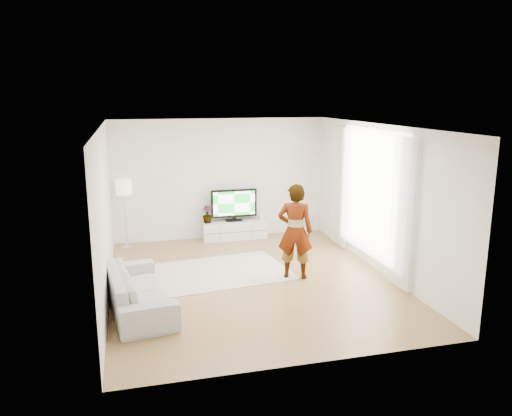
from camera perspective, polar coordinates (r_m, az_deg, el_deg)
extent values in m
plane|color=#A77E4B|center=(9.23, -0.51, -8.28)|extent=(6.00, 6.00, 0.00)
plane|color=white|center=(8.63, -0.55, 9.34)|extent=(6.00, 6.00, 0.00)
cube|color=white|center=(8.59, -16.94, -0.68)|extent=(0.02, 6.00, 2.80)
cube|color=white|center=(9.72, 13.93, 1.02)|extent=(0.02, 6.00, 2.80)
cube|color=white|center=(11.71, -4.06, 3.32)|extent=(5.00, 0.02, 2.80)
cube|color=white|center=(6.06, 6.32, -5.75)|extent=(5.00, 0.02, 2.80)
cube|color=white|center=(9.96, 13.03, 1.64)|extent=(0.01, 2.60, 2.50)
cube|color=white|center=(8.83, 16.38, -0.62)|extent=(0.04, 0.70, 2.60)
cube|color=white|center=(11.10, 9.58, 2.38)|extent=(0.04, 0.70, 2.60)
cube|color=silver|center=(11.79, -2.47, -2.51)|extent=(1.51, 0.42, 0.42)
cube|color=black|center=(11.59, -2.25, -2.78)|extent=(1.46, 0.00, 0.01)
cube|color=black|center=(11.52, -4.09, -2.90)|extent=(0.01, 0.00, 0.37)
cube|color=black|center=(11.67, -0.44, -2.66)|extent=(0.01, 0.00, 0.37)
cube|color=black|center=(11.76, -2.51, -1.43)|extent=(0.39, 0.21, 0.02)
cube|color=black|center=(11.75, -2.52, -1.20)|extent=(0.08, 0.05, 0.08)
cube|color=black|center=(11.67, -2.53, 0.55)|extent=(1.08, 0.06, 0.66)
cube|color=green|center=(11.63, -2.50, 0.52)|extent=(0.99, 0.01, 0.56)
cube|color=white|center=(11.86, 0.63, -0.78)|extent=(0.09, 0.17, 0.23)
cube|color=#4CB2FF|center=(11.77, 0.74, -0.78)|extent=(0.01, 0.00, 0.12)
imported|color=#3F7238|center=(11.58, -5.60, -0.71)|extent=(0.30, 0.30, 0.41)
cube|color=beige|center=(9.67, -4.07, -7.27)|extent=(2.73, 2.12, 0.01)
imported|color=#334772|center=(9.13, 4.49, -2.66)|extent=(0.76, 0.64, 1.76)
imported|color=#ADADA8|center=(8.20, -13.31, -9.04)|extent=(1.13, 2.28, 0.64)
cylinder|color=silver|center=(11.55, -14.50, -4.29)|extent=(0.26, 0.26, 0.02)
cylinder|color=silver|center=(11.39, -14.67, -1.40)|extent=(0.03, 0.03, 1.18)
cylinder|color=white|center=(11.24, -14.88, 2.33)|extent=(0.34, 0.34, 0.33)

